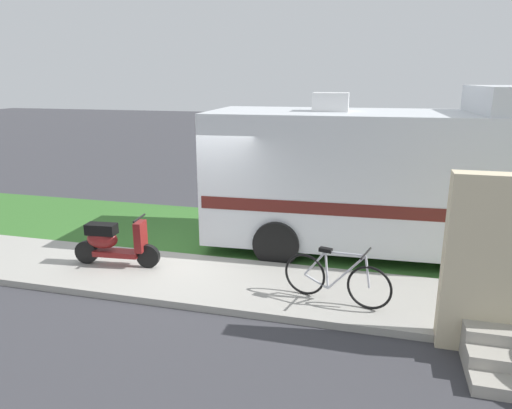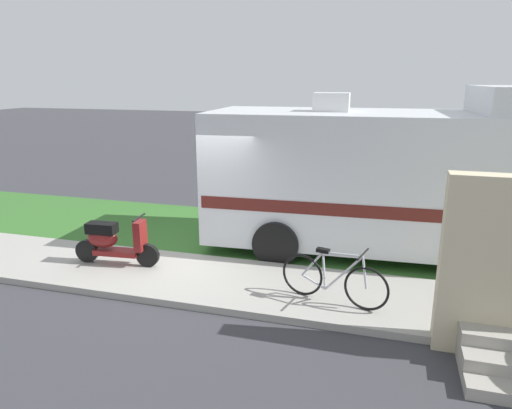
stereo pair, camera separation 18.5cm
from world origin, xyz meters
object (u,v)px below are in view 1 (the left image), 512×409
at_px(bicycle, 336,278).
at_px(pickup_truck_near, 434,169).
at_px(scooter, 113,242).
at_px(motorhome_rv, 385,176).

xyz_separation_m(bicycle, pickup_truck_near, (2.12, 7.47, 0.46)).
xyz_separation_m(scooter, pickup_truck_near, (6.29, 7.04, 0.39)).
bearing_deg(bicycle, scooter, 174.10).
distance_m(motorhome_rv, pickup_truck_near, 4.94).
relative_size(bicycle, pickup_truck_near, 0.33).
xyz_separation_m(scooter, bicycle, (4.17, -0.43, -0.07)).
height_order(scooter, pickup_truck_near, pickup_truck_near).
xyz_separation_m(motorhome_rv, scooter, (-4.83, -2.36, -1.04)).
distance_m(motorhome_rv, bicycle, 3.08).
distance_m(scooter, pickup_truck_near, 9.45).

